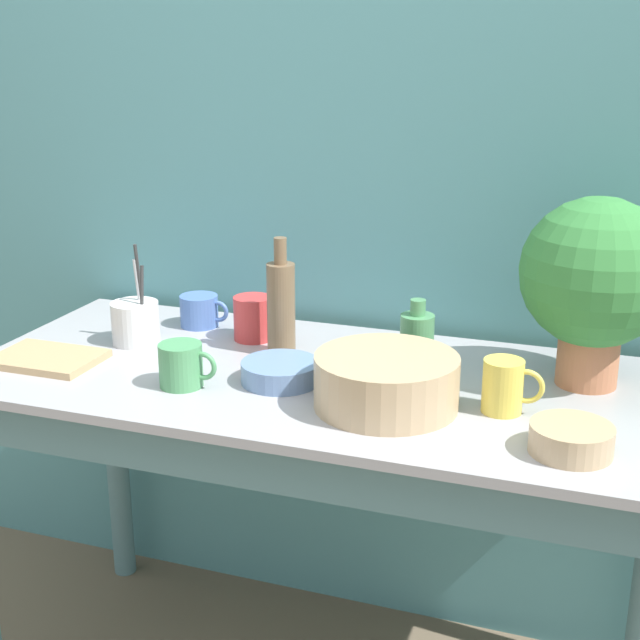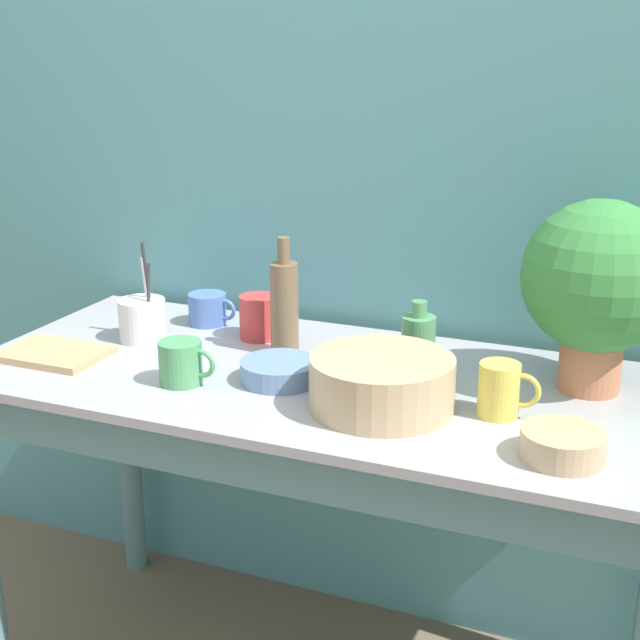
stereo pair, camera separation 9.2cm
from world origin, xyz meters
name	(u,v)px [view 1 (the left image)]	position (x,y,z in m)	size (l,w,h in m)	color
wall_back	(375,156)	(0.00, 0.72, 1.20)	(6.00, 0.05, 2.40)	teal
counter_table	(316,444)	(0.00, 0.31, 0.65)	(1.49, 0.67, 0.80)	slate
potted_plant	(596,278)	(0.52, 0.46, 1.02)	(0.30, 0.30, 0.38)	#B7704C
bowl_wash_large	(386,382)	(0.17, 0.22, 0.85)	(0.27, 0.27, 0.10)	tan
bottle_tall	(281,306)	(-0.12, 0.43, 0.91)	(0.06, 0.06, 0.26)	brown
bottle_short	(417,340)	(0.18, 0.44, 0.86)	(0.07, 0.07, 0.15)	#4C8C59
mug_red	(254,318)	(-0.22, 0.50, 0.85)	(0.13, 0.09, 0.10)	#C63838
mug_green	(182,365)	(-0.24, 0.19, 0.84)	(0.12, 0.09, 0.09)	#4C935B
mug_yellow	(504,386)	(0.38, 0.27, 0.85)	(0.11, 0.08, 0.10)	#E5CC4C
mug_blue	(200,311)	(-0.38, 0.55, 0.83)	(0.12, 0.09, 0.08)	#4C70B7
bowl_small_blue	(280,372)	(-0.06, 0.27, 0.82)	(0.16, 0.16, 0.04)	#6684B2
bowl_small_tan	(571,439)	(0.52, 0.13, 0.82)	(0.14, 0.14, 0.05)	tan
utensil_cup	(136,322)	(-0.46, 0.39, 0.85)	(0.11, 0.11, 0.23)	silver
tray_board	(47,359)	(-0.58, 0.21, 0.80)	(0.22, 0.16, 0.02)	tan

